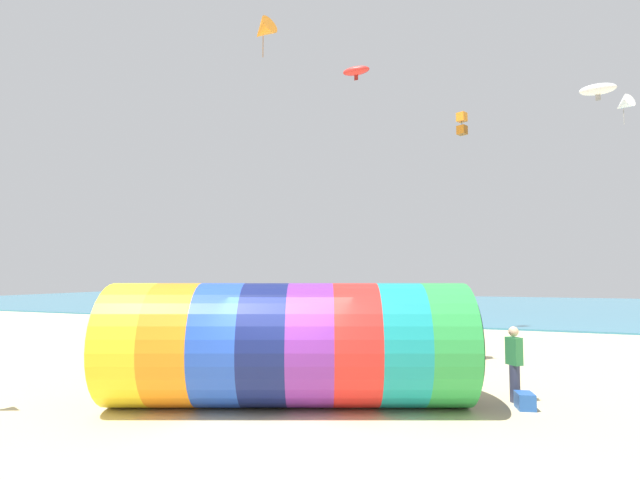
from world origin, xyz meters
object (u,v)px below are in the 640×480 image
object	(u,v)px
kite_orange_delta	(263,31)
kite_orange_box	(462,124)
giant_inflatable_tube	(290,344)
bystander_near_water	(475,332)
kite_handler	(514,363)
kite_white_delta	(623,105)
cooler_box	(525,401)
kite_white_parafoil	(598,89)
kite_red_parafoil	(356,71)

from	to	relation	value
kite_orange_delta	kite_orange_box	xyz separation A→B (m)	(7.46, 8.37, -2.51)
giant_inflatable_tube	bystander_near_water	distance (m)	8.97
kite_handler	bystander_near_water	distance (m)	6.17
kite_white_delta	cooler_box	world-z (taller)	kite_white_delta
kite_orange_delta	kite_orange_box	bearing A→B (deg)	48.27
kite_handler	bystander_near_water	xyz separation A→B (m)	(-1.29, 6.04, 0.02)
giant_inflatable_tube	kite_orange_delta	size ratio (longest dim) A/B	4.91
kite_white_parafoil	kite_red_parafoil	xyz separation A→B (m)	(-10.18, 1.62, 2.89)
kite_handler	kite_orange_delta	size ratio (longest dim) A/B	1.01
kite_white_delta	kite_white_parafoil	bearing A→B (deg)	-111.37
kite_white_delta	kite_handler	bearing A→B (deg)	-110.99
kite_red_parafoil	bystander_near_water	bearing A→B (deg)	-36.36
giant_inflatable_tube	kite_white_delta	size ratio (longest dim) A/B	6.37
bystander_near_water	cooler_box	distance (m)	6.82
kite_handler	kite_orange_delta	xyz separation A→B (m)	(-9.76, 5.75, 12.56)
kite_orange_delta	kite_white_parafoil	xyz separation A→B (m)	(13.01, 2.81, -3.37)
kite_orange_delta	kite_white_parafoil	bearing A→B (deg)	12.20
giant_inflatable_tube	kite_orange_delta	xyz separation A→B (m)	(-4.95, 7.96, 12.07)
kite_handler	bystander_near_water	size ratio (longest dim) A/B	0.98
giant_inflatable_tube	kite_orange_box	size ratio (longest dim) A/B	6.86
kite_orange_delta	giant_inflatable_tube	bearing A→B (deg)	-58.11
kite_white_delta	cooler_box	size ratio (longest dim) A/B	2.58
kite_red_parafoil	giant_inflatable_tube	bearing A→B (deg)	-80.27
kite_white_parafoil	kite_red_parafoil	size ratio (longest dim) A/B	0.96
giant_inflatable_tube	kite_white_parafoil	xyz separation A→B (m)	(8.06, 10.77, 8.70)
kite_red_parafoil	kite_white_delta	world-z (taller)	kite_red_parafoil
kite_orange_box	cooler_box	world-z (taller)	kite_orange_box
kite_white_parafoil	kite_red_parafoil	distance (m)	10.71
kite_orange_delta	kite_orange_box	size ratio (longest dim) A/B	1.40
kite_red_parafoil	kite_orange_delta	bearing A→B (deg)	-122.51
kite_red_parafoil	cooler_box	world-z (taller)	kite_red_parafoil
giant_inflatable_tube	kite_handler	size ratio (longest dim) A/B	4.87
giant_inflatable_tube	kite_red_parafoil	distance (m)	17.10
kite_white_parafoil	kite_white_delta	bearing A→B (deg)	68.63
kite_orange_delta	cooler_box	size ratio (longest dim) A/B	3.35
cooler_box	bystander_near_water	bearing A→B (deg)	102.74
kite_red_parafoil	kite_orange_box	bearing A→B (deg)	40.31
kite_handler	kite_orange_box	xyz separation A→B (m)	(-2.29, 14.12, 10.05)
kite_orange_delta	cooler_box	xyz separation A→B (m)	(9.95, -6.33, -13.28)
kite_orange_box	bystander_near_water	bearing A→B (deg)	-82.97
kite_white_parafoil	bystander_near_water	bearing A→B (deg)	-150.95
kite_white_parafoil	kite_red_parafoil	world-z (taller)	kite_red_parafoil
kite_white_parafoil	bystander_near_water	xyz separation A→B (m)	(-4.55, -2.53, -9.17)
bystander_near_water	kite_handler	bearing A→B (deg)	-77.89
giant_inflatable_tube	kite_handler	distance (m)	5.31
kite_red_parafoil	kite_white_delta	bearing A→B (deg)	11.96
giant_inflatable_tube	cooler_box	distance (m)	5.40
cooler_box	giant_inflatable_tube	bearing A→B (deg)	-161.94
kite_white_parafoil	kite_orange_box	xyz separation A→B (m)	(-5.54, 5.56, 0.86)
giant_inflatable_tube	kite_white_delta	xyz separation A→B (m)	(9.67, 14.89, 9.24)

